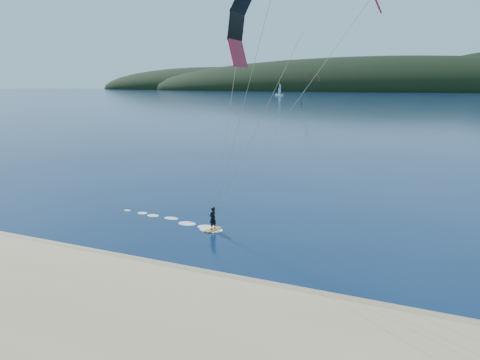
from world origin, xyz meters
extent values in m
plane|color=#081D3C|center=(0.00, 0.00, 0.00)|extent=(1800.00, 1800.00, 0.00)
cube|color=olive|center=(0.00, 4.50, 0.05)|extent=(220.00, 2.50, 0.10)
ellipsoid|color=black|center=(-50.00, 720.00, 0.00)|extent=(840.00, 280.00, 110.00)
ellipsoid|color=black|center=(-380.00, 780.00, 0.00)|extent=(520.00, 220.00, 90.00)
cube|color=orange|center=(0.66, 12.59, 0.05)|extent=(0.95, 1.59, 0.09)
imported|color=black|center=(0.66, 12.59, 1.02)|extent=(0.64, 0.79, 1.87)
cylinder|color=gray|center=(4.70, 10.64, 7.88)|extent=(0.02, 0.02, 15.36)
cube|color=orange|center=(-41.89, 209.95, 0.05)|extent=(1.20, 1.24, 0.07)
imported|color=black|center=(-41.89, 209.95, 0.88)|extent=(0.98, 0.99, 1.61)
cylinder|color=gray|center=(-38.44, 208.30, 7.28)|extent=(0.02, 0.02, 14.05)
cube|color=white|center=(-112.35, 397.59, 0.54)|extent=(9.12, 5.48, 1.52)
cylinder|color=white|center=(-112.35, 397.59, 6.51)|extent=(0.22, 0.22, 11.93)
cube|color=white|center=(-112.30, 399.11, 6.51)|extent=(0.97, 2.69, 8.68)
cube|color=white|center=(-112.30, 395.85, 4.34)|extent=(0.76, 2.07, 5.42)
camera|label=1|loc=(14.74, -15.87, 11.48)|focal=31.21mm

